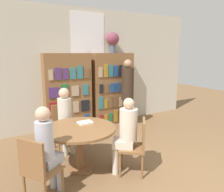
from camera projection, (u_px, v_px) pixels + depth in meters
The scene contains 14 objects.
ground_plane at pixel (182, 189), 3.11m from camera, with size 16.00×16.00×0.00m, color brown.
wall_back at pixel (88, 68), 5.68m from camera, with size 6.40×0.07×3.00m.
bookshelf_left at pixel (68, 93), 5.32m from camera, with size 1.14×0.34×1.90m.
bookshelf_right at pixel (113, 89), 5.92m from camera, with size 1.14×0.34×1.90m.
flower_vase at pixel (113, 40), 5.67m from camera, with size 0.33×0.33×0.53m.
reading_table at pixel (80, 135), 3.54m from camera, with size 1.18×1.18×0.73m.
chair_near_camera at pixel (38, 167), 2.74m from camera, with size 0.56×0.56×0.89m.
chair_left_side at pixel (63, 125), 4.36m from camera, with size 0.40×0.40×0.89m.
chair_far_side at pixel (137, 144), 3.45m from camera, with size 0.56×0.56×0.89m.
seated_reader_left at pixel (66, 116), 4.16m from camera, with size 0.27×0.37×1.26m.
seated_reader_right at pixel (126, 131), 3.43m from camera, with size 0.42×0.41×1.23m.
seated_reader_back at pixel (48, 146), 2.86m from camera, with size 0.39×0.37×1.25m.
librarian_standing at pixel (127, 86), 5.54m from camera, with size 0.31×0.58×1.74m.
open_book_on_table at pixel (85, 123), 3.72m from camera, with size 0.24×0.18×0.03m.
Camera 1 is at (-2.22, -1.96, 1.92)m, focal length 35.00 mm.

